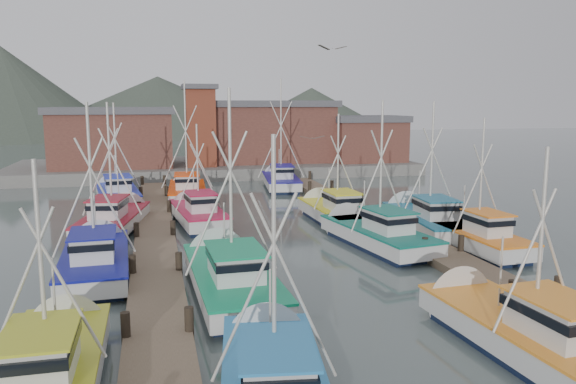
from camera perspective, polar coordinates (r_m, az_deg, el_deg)
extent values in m
plane|color=#475552|center=(28.65, 0.98, -6.72)|extent=(260.00, 260.00, 0.00)
cube|color=brown|center=(31.61, -13.33, -5.10)|extent=(2.20, 46.00, 0.40)
cylinder|color=black|center=(19.17, -16.14, -13.77)|extent=(0.30, 0.30, 1.50)
cylinder|color=black|center=(25.77, -15.49, -7.82)|extent=(0.30, 0.30, 1.50)
cylinder|color=black|center=(32.54, -15.12, -4.31)|extent=(0.30, 0.30, 1.50)
cylinder|color=black|center=(39.39, -14.88, -2.02)|extent=(0.30, 0.30, 1.50)
cylinder|color=black|center=(46.29, -14.71, -0.41)|extent=(0.30, 0.30, 1.50)
cylinder|color=black|center=(53.21, -14.59, 0.78)|extent=(0.30, 0.30, 1.50)
cylinder|color=black|center=(19.16, -9.98, -13.55)|extent=(0.30, 0.30, 1.50)
cylinder|color=black|center=(25.77, -11.00, -7.65)|extent=(0.30, 0.30, 1.50)
cylinder|color=black|center=(32.54, -11.59, -4.18)|extent=(0.30, 0.30, 1.50)
cylinder|color=black|center=(39.39, -11.97, -1.91)|extent=(0.30, 0.30, 1.50)
cylinder|color=black|center=(46.28, -12.24, -0.32)|extent=(0.30, 0.30, 1.50)
cylinder|color=black|center=(53.21, -12.43, 0.86)|extent=(0.30, 0.30, 1.50)
cube|color=brown|center=(34.55, 10.62, -3.81)|extent=(2.20, 46.00, 0.40)
cylinder|color=black|center=(23.11, 21.76, -10.10)|extent=(0.30, 0.30, 1.50)
cylinder|color=black|center=(28.83, 13.70, -5.96)|extent=(0.30, 0.30, 1.50)
cylinder|color=black|center=(35.01, 8.46, -3.17)|extent=(0.30, 0.30, 1.50)
cylinder|color=black|center=(41.45, 4.84, -1.21)|extent=(0.30, 0.30, 1.50)
cylinder|color=black|center=(48.05, 2.21, 0.22)|extent=(0.30, 0.30, 1.50)
cylinder|color=black|center=(54.75, 0.22, 1.30)|extent=(0.30, 0.30, 1.50)
cylinder|color=black|center=(24.29, 25.67, -9.43)|extent=(0.30, 0.30, 1.50)
cylinder|color=black|center=(29.78, 17.14, -5.63)|extent=(0.30, 0.30, 1.50)
cylinder|color=black|center=(35.80, 11.44, -2.98)|extent=(0.30, 0.30, 1.50)
cylinder|color=black|center=(42.12, 7.43, -1.09)|extent=(0.30, 0.30, 1.50)
cylinder|color=black|center=(48.63, 4.48, 0.30)|extent=(0.30, 0.30, 1.50)
cylinder|color=black|center=(55.26, 2.23, 1.36)|extent=(0.30, 0.30, 1.50)
cube|color=gray|center=(64.47, -7.32, 2.52)|extent=(44.00, 16.00, 1.20)
cube|color=brown|center=(61.95, -17.38, 5.03)|extent=(12.00, 8.00, 5.50)
cube|color=#535257|center=(61.83, -17.51, 7.90)|extent=(12.72, 8.48, 0.70)
cube|color=brown|center=(65.09, -2.10, 5.91)|extent=(14.00, 9.00, 6.20)
cube|color=#535257|center=(65.00, -2.12, 8.95)|extent=(14.84, 9.54, 0.70)
cube|color=brown|center=(65.39, 7.96, 5.10)|extent=(8.00, 6.00, 4.50)
cube|color=#535257|center=(65.27, 8.01, 7.38)|extent=(8.48, 6.36, 0.70)
cube|color=brown|center=(59.96, -8.89, 6.41)|extent=(3.00, 3.00, 8.00)
cube|color=#535257|center=(59.93, -8.99, 10.47)|extent=(3.60, 3.60, 0.50)
cone|color=#424C40|center=(145.70, -26.78, 4.95)|extent=(110.00, 110.00, 42.00)
cone|color=#424C40|center=(156.90, -12.93, 5.89)|extent=(140.00, 140.00, 30.00)
cone|color=#424C40|center=(152.77, 2.38, 6.03)|extent=(90.00, 90.00, 24.00)
cube|color=#287DB9|center=(14.66, -1.44, -18.07)|extent=(3.69, 8.11, 0.10)
cone|color=silver|center=(18.39, -2.28, -14.07)|extent=(2.55, 1.44, 2.42)
cube|color=silver|center=(13.58, -1.16, -17.70)|extent=(1.88, 2.52, 1.10)
cube|color=black|center=(13.47, -1.17, -16.83)|extent=(2.01, 2.77, 0.28)
cube|color=#287DB9|center=(13.32, -1.17, -15.43)|extent=(2.13, 2.93, 0.07)
cylinder|color=beige|center=(13.42, -1.44, -6.90)|extent=(0.12, 0.12, 5.95)
cylinder|color=beige|center=(13.60, -3.54, -9.78)|extent=(2.12, 0.39, 4.65)
cylinder|color=beige|center=(13.66, 0.67, -9.67)|extent=(2.12, 0.39, 4.65)
cylinder|color=beige|center=(15.44, -1.82, -11.68)|extent=(0.07, 0.07, 2.16)
cube|color=#0F1A34|center=(19.49, 23.26, -15.04)|extent=(2.87, 7.58, 0.70)
cube|color=silver|center=(19.25, 23.38, -13.27)|extent=(3.26, 8.61, 0.80)
cube|color=orange|center=(19.11, 23.45, -12.21)|extent=(3.35, 8.70, 0.10)
cone|color=silver|center=(22.45, 16.28, -10.10)|extent=(2.71, 1.26, 2.64)
cube|color=silver|center=(18.22, 25.67, -11.49)|extent=(1.86, 2.64, 1.10)
cube|color=black|center=(18.14, 25.72, -10.81)|extent=(1.98, 2.90, 0.28)
cube|color=orange|center=(18.03, 25.79, -9.73)|extent=(2.10, 3.07, 0.07)
cylinder|color=beige|center=(18.22, 24.33, -4.31)|extent=(0.12, 0.12, 5.42)
cylinder|color=beige|center=(18.02, 22.90, -6.45)|extent=(1.96, 0.21, 4.25)
cylinder|color=beige|center=(18.72, 25.45, -6.06)|extent=(1.96, 0.21, 4.25)
cylinder|color=beige|center=(19.84, 20.81, -7.56)|extent=(0.07, 0.07, 2.36)
cube|color=silver|center=(16.80, -23.05, -16.58)|extent=(2.53, 7.74, 0.80)
cube|color=gold|center=(16.64, -23.13, -15.39)|extent=(2.61, 7.82, 0.10)
cone|color=silver|center=(20.38, -21.26, -12.34)|extent=(2.42, 1.10, 2.41)
cube|color=silver|center=(15.58, -23.82, -14.86)|extent=(1.56, 2.32, 1.10)
cube|color=black|center=(15.49, -23.88, -14.08)|extent=(1.67, 2.56, 0.28)
cube|color=gold|center=(15.36, -23.96, -12.83)|extent=(1.77, 2.71, 0.07)
cylinder|color=beige|center=(15.62, -23.82, -6.63)|extent=(0.12, 0.12, 5.30)
cylinder|color=beige|center=(15.89, -25.59, -8.83)|extent=(1.91, 0.09, 4.15)
cylinder|color=beige|center=(15.70, -21.74, -8.79)|extent=(1.91, 0.09, 4.15)
cylinder|color=beige|center=(17.49, -22.64, -9.88)|extent=(0.07, 0.07, 2.32)
cube|color=#0F1A34|center=(23.40, -5.75, -10.28)|extent=(2.85, 8.07, 0.70)
cube|color=silver|center=(23.19, -5.78, -8.77)|extent=(3.24, 9.17, 0.80)
cube|color=#0E945F|center=(23.08, -5.79, -7.87)|extent=(3.33, 9.27, 0.10)
cone|color=silver|center=(27.54, -7.37, -6.26)|extent=(2.87, 1.19, 2.84)
cube|color=silver|center=(21.89, -5.34, -7.25)|extent=(1.92, 2.78, 1.10)
cube|color=black|center=(21.82, -5.34, -6.67)|extent=(2.04, 3.06, 0.28)
cube|color=#0E945F|center=(21.73, -5.36, -5.75)|extent=(2.17, 3.24, 0.07)
cylinder|color=beige|center=(22.12, -5.86, 1.06)|extent=(0.13, 0.13, 7.24)
cylinder|color=beige|center=(22.17, -7.31, -1.17)|extent=(2.59, 0.17, 5.66)
cylinder|color=beige|center=(22.36, -4.36, -1.04)|extent=(2.59, 0.17, 5.66)
cylinder|color=beige|center=(24.33, -6.48, -4.03)|extent=(0.08, 0.08, 2.54)
cube|color=#0F1A34|center=(31.12, 9.07, -5.47)|extent=(3.52, 7.72, 0.70)
cube|color=silver|center=(30.96, 9.10, -4.31)|extent=(4.00, 8.77, 0.80)
cube|color=#0E6D5C|center=(30.88, 9.11, -3.62)|extent=(4.09, 8.86, 0.10)
cone|color=silver|center=(34.58, 5.45, -3.09)|extent=(2.78, 1.49, 2.64)
cube|color=silver|center=(29.92, 10.15, -2.94)|extent=(2.07, 2.76, 1.10)
cube|color=black|center=(29.87, 10.16, -2.51)|extent=(2.22, 3.03, 0.28)
cube|color=#0E6D5C|center=(29.80, 10.18, -1.83)|extent=(2.35, 3.21, 0.07)
cylinder|color=beige|center=(30.18, 9.44, 2.70)|extent=(0.13, 0.13, 6.84)
cylinder|color=beige|center=(30.00, 8.52, 1.14)|extent=(2.43, 0.46, 5.34)
cylinder|color=beige|center=(30.56, 10.26, 1.24)|extent=(2.43, 0.46, 5.34)
cylinder|color=beige|center=(31.92, 7.75, -0.95)|extent=(0.08, 0.08, 2.36)
cube|color=#0F1A34|center=(27.19, -18.90, -7.97)|extent=(2.76, 7.59, 0.70)
cube|color=silver|center=(27.02, -18.97, -6.65)|extent=(3.14, 8.63, 0.80)
cube|color=navy|center=(26.92, -19.01, -5.87)|extent=(3.23, 8.72, 0.10)
cone|color=silver|center=(31.17, -18.60, -4.86)|extent=(2.70, 1.22, 2.66)
cube|color=silver|center=(25.79, -19.18, -5.21)|extent=(1.83, 2.63, 1.10)
cube|color=black|center=(25.74, -19.21, -4.72)|extent=(1.95, 2.89, 0.28)
cube|color=navy|center=(25.66, -19.25, -3.94)|extent=(2.07, 3.06, 0.07)
cylinder|color=beige|center=(26.12, -19.41, 1.23)|extent=(0.13, 0.13, 6.73)
cylinder|color=beige|center=(26.27, -20.59, -0.53)|extent=(2.41, 0.20, 5.26)
cylinder|color=beige|center=(26.20, -18.04, -0.42)|extent=(2.41, 0.20, 5.26)
cylinder|color=beige|center=(28.14, -18.99, -2.69)|extent=(0.08, 0.08, 2.55)
cube|color=#0F1A34|center=(31.60, 18.54, -5.61)|extent=(2.31, 6.42, 0.70)
cube|color=silver|center=(31.45, 18.59, -4.46)|extent=(2.63, 7.30, 0.80)
cube|color=orange|center=(31.37, 18.63, -3.79)|extent=(2.70, 7.37, 0.10)
cone|color=silver|center=(34.44, 15.22, -3.42)|extent=(2.32, 1.18, 2.28)
cube|color=silver|center=(30.56, 19.59, -3.07)|extent=(1.55, 2.22, 1.10)
cube|color=black|center=(30.51, 19.61, -2.65)|extent=(1.65, 2.44, 0.28)
cube|color=orange|center=(30.45, 19.65, -1.99)|extent=(1.75, 2.58, 0.07)
cylinder|color=beige|center=(30.76, 19.06, 1.60)|extent=(0.11, 0.11, 5.93)
cylinder|color=beige|center=(30.58, 18.24, 0.28)|extent=(2.12, 0.15, 4.64)
cylinder|color=beige|center=(31.12, 19.72, 0.35)|extent=(2.12, 0.15, 4.64)
cylinder|color=beige|center=(32.19, 17.44, -1.19)|extent=(0.06, 0.06, 2.11)
cube|color=#0F1A34|center=(36.77, -9.08, -3.24)|extent=(2.98, 7.10, 0.70)
cube|color=silver|center=(36.64, -9.11, -2.24)|extent=(3.39, 8.07, 0.80)
cube|color=#BC163F|center=(36.57, -9.12, -1.66)|extent=(3.48, 8.16, 0.10)
cone|color=silver|center=(40.46, -10.14, -1.43)|extent=(2.56, 1.36, 2.45)
cube|color=silver|center=(35.56, -8.86, -1.02)|extent=(1.83, 2.51, 1.10)
cube|color=black|center=(35.52, -8.87, -0.65)|extent=(1.96, 2.76, 0.28)
cube|color=#BC163F|center=(35.46, -8.88, -0.08)|extent=(2.08, 2.92, 0.07)
cylinder|color=beige|center=(36.02, -9.18, 2.56)|extent=(0.12, 0.12, 5.40)
cylinder|color=beige|center=(36.01, -9.94, 1.52)|extent=(1.94, 0.29, 4.23)
cylinder|color=beige|center=(36.19, -8.37, 1.59)|extent=(1.94, 0.29, 4.23)
cylinder|color=beige|center=(37.74, -9.57, 0.54)|extent=(0.07, 0.07, 2.19)
cube|color=#0F1A34|center=(36.88, 4.92, -3.12)|extent=(2.61, 7.44, 0.70)
cube|color=silver|center=(36.75, 4.93, -2.13)|extent=(2.97, 8.45, 0.80)
cube|color=yellow|center=(36.67, 4.94, -1.55)|extent=(3.05, 8.54, 0.10)
cone|color=silver|center=(40.66, 2.90, -1.25)|extent=(2.65, 1.17, 2.62)
cube|color=silver|center=(35.65, 5.51, -0.93)|extent=(1.76, 2.56, 1.10)
cube|color=black|center=(35.61, 5.51, -0.56)|extent=(1.88, 2.82, 0.28)
cube|color=yellow|center=(35.55, 5.52, 0.01)|extent=(1.99, 2.99, 0.07)
cylinder|color=beige|center=(36.09, 5.09, 3.14)|extent=(0.12, 0.12, 6.01)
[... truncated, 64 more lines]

